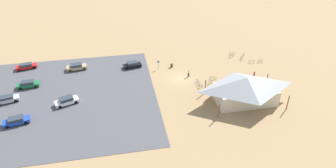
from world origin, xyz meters
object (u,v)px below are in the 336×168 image
(bike_pavilion, at_px, (246,88))
(car_white_by_curb, at_px, (67,101))
(bicycle_blue_by_bin, at_px, (198,82))
(car_silver_front_row, at_px, (7,99))
(car_red_aisle_side, at_px, (26,66))
(bicycle_black_yard_right, at_px, (200,87))
(bicycle_silver_edge_north, at_px, (213,78))
(car_green_end_stall, at_px, (28,84))
(car_black_mid_lot, at_px, (132,65))
(lot_sign, at_px, (158,64))
(trash_bin, at_px, (172,65))
(bicycle_purple_back_row, at_px, (260,61))
(bicycle_white_yard_left, at_px, (252,62))
(car_blue_second_row, at_px, (16,121))
(visitor_crossing_yard, at_px, (254,74))
(visitor_by_pavilion, at_px, (189,73))
(bicycle_red_trailside, at_px, (244,54))
(bicycle_green_edge_south, at_px, (241,58))
(bicycle_yellow_yard_center, at_px, (210,82))
(bicycle_orange_yard_front, at_px, (232,53))
(bicycle_teal_near_sign, at_px, (231,56))
(car_tan_far_end, at_px, (77,67))

(bike_pavilion, bearing_deg, car_white_by_curb, -9.18)
(bicycle_blue_by_bin, relative_size, car_silver_front_row, 0.37)
(car_silver_front_row, bearing_deg, car_red_aisle_side, -92.99)
(bicycle_black_yard_right, relative_size, bicycle_silver_edge_north, 1.03)
(car_green_end_stall, bearing_deg, car_black_mid_lot, -167.95)
(lot_sign, height_order, car_white_by_curb, lot_sign)
(bicycle_silver_edge_north, height_order, car_white_by_curb, car_white_by_curb)
(trash_bin, bearing_deg, bicycle_purple_back_row, 175.48)
(bike_pavilion, xyz_separation_m, car_red_aisle_side, (45.52, -22.51, -2.36))
(bicycle_white_yard_left, distance_m, car_blue_second_row, 53.29)
(car_red_aisle_side, relative_size, car_white_by_curb, 1.01)
(car_black_mid_lot, height_order, visitor_crossing_yard, visitor_crossing_yard)
(bicycle_black_yard_right, xyz_separation_m, car_red_aisle_side, (38.33, -16.13, 0.35))
(bicycle_blue_by_bin, distance_m, visitor_by_pavilion, 3.66)
(bicycle_blue_by_bin, xyz_separation_m, car_green_end_stall, (36.13, -5.39, 0.37))
(bicycle_red_trailside, xyz_separation_m, car_silver_front_row, (54.67, 11.08, 0.37))
(bicycle_green_edge_south, xyz_separation_m, bicycle_blue_by_bin, (14.00, 9.13, 0.03))
(bicycle_purple_back_row, relative_size, bicycle_black_yard_right, 1.03)
(bicycle_yellow_yard_center, relative_size, bicycle_purple_back_row, 0.95)
(bicycle_white_yard_left, height_order, car_red_aisle_side, car_red_aisle_side)
(trash_bin, distance_m, bicycle_purple_back_row, 22.18)
(bicycle_blue_by_bin, relative_size, car_green_end_stall, 0.37)
(bicycle_yellow_yard_center, height_order, bicycle_white_yard_left, bicycle_white_yard_left)
(bicycle_orange_yard_front, bearing_deg, car_red_aisle_side, -1.86)
(bicycle_teal_near_sign, relative_size, car_white_by_curb, 0.34)
(bicycle_purple_back_row, bearing_deg, trash_bin, -4.52)
(car_black_mid_lot, bearing_deg, car_tan_far_end, -6.07)
(bike_pavilion, distance_m, car_white_by_curb, 35.12)
(trash_bin, distance_m, bicycle_red_trailside, 19.91)
(car_silver_front_row, relative_size, car_white_by_curb, 0.97)
(lot_sign, height_order, bicycle_yellow_yard_center, lot_sign)
(lot_sign, xyz_separation_m, bicycle_silver_edge_north, (-11.18, 7.22, -1.06))
(bike_pavilion, xyz_separation_m, car_silver_front_row, (46.25, -8.49, -2.34))
(bicycle_green_edge_south, bearing_deg, trash_bin, 1.65)
(bicycle_green_edge_south, height_order, car_white_by_curb, car_white_by_curb)
(car_tan_far_end, bearing_deg, bicycle_yellow_yard_center, 157.11)
(car_white_by_curb, relative_size, visitor_by_pavilion, 2.80)
(bicycle_silver_edge_north, relative_size, car_blue_second_row, 0.32)
(bicycle_yellow_yard_center, distance_m, car_green_end_stall, 39.17)
(car_silver_front_row, relative_size, visitor_crossing_yard, 2.83)
(bike_pavilion, height_order, trash_bin, bike_pavilion)
(lot_sign, distance_m, bicycle_blue_by_bin, 11.18)
(bicycle_red_trailside, bearing_deg, car_white_by_curb, 18.00)
(bicycle_black_yard_right, bearing_deg, bicycle_green_edge_south, -141.91)
(trash_bin, distance_m, bicycle_yellow_yard_center, 11.41)
(bicycle_blue_by_bin, height_order, car_black_mid_lot, car_black_mid_lot)
(bicycle_white_yard_left, bearing_deg, bicycle_blue_by_bin, 23.67)
(trash_bin, height_order, bicycle_red_trailside, trash_bin)
(bicycle_blue_by_bin, distance_m, visitor_crossing_yard, 13.17)
(bicycle_black_yard_right, relative_size, car_tan_far_end, 0.33)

